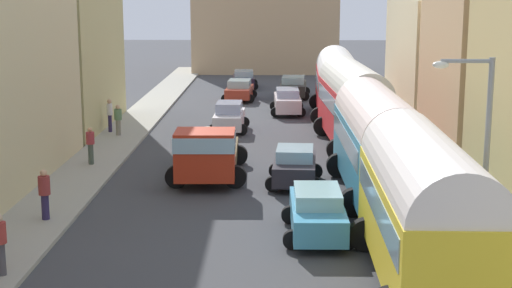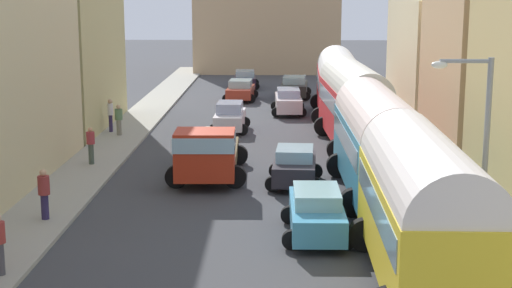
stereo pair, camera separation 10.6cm
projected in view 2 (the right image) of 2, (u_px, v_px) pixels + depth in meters
ground_plane at (260, 137)px, 40.49m from camera, size 154.00×154.00×0.00m
sidewalk_left at (124, 135)px, 40.65m from camera, size 2.50×70.00×0.14m
sidewalk_right at (398, 136)px, 40.30m from camera, size 2.50×70.00×0.14m
building_right_2 at (498, 8)px, 35.90m from camera, size 5.41×9.19×13.58m
building_right_3 at (448, 57)px, 47.46m from camera, size 5.99×11.38×7.06m
distant_church at (267, 1)px, 70.81m from camera, size 13.30×6.78×19.09m
parked_bus_0 at (423, 204)px, 19.85m from camera, size 3.41×8.68×4.08m
parked_bus_1 at (377, 138)px, 28.67m from camera, size 3.38×9.06×4.04m
parked_bus_2 at (353, 101)px, 37.47m from camera, size 3.51×9.76×4.16m
parked_bus_3 at (338, 81)px, 46.30m from camera, size 3.52×9.12×4.05m
cargo_truck_0 at (208, 152)px, 31.08m from camera, size 3.28×6.70×2.32m
car_0 at (230, 117)px, 41.95m from camera, size 2.17×3.77×1.61m
car_1 at (241, 90)px, 53.50m from camera, size 2.43×3.96×1.45m
car_2 at (245, 79)px, 60.05m from camera, size 2.33×3.80×1.40m
car_3 at (316, 212)px, 24.17m from camera, size 2.24×4.17×1.54m
car_4 at (295, 166)px, 30.51m from camera, size 2.36×3.71×1.51m
car_5 at (288, 101)px, 47.83m from camera, size 2.21×4.24×1.57m
car_6 at (294, 87)px, 54.87m from camera, size 2.55×4.41×1.53m
pedestrian_0 at (110, 114)px, 41.02m from camera, size 0.33×0.33×1.91m
pedestrian_1 at (91, 145)px, 33.49m from camera, size 0.39×0.39×1.77m
pedestrian_3 at (44, 193)px, 25.45m from camera, size 0.48×0.48×1.85m
pedestrian_4 at (119, 119)px, 40.12m from camera, size 0.56×0.56×1.75m
streetlamp_near at (477, 144)px, 20.82m from camera, size 1.66×0.28×5.91m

